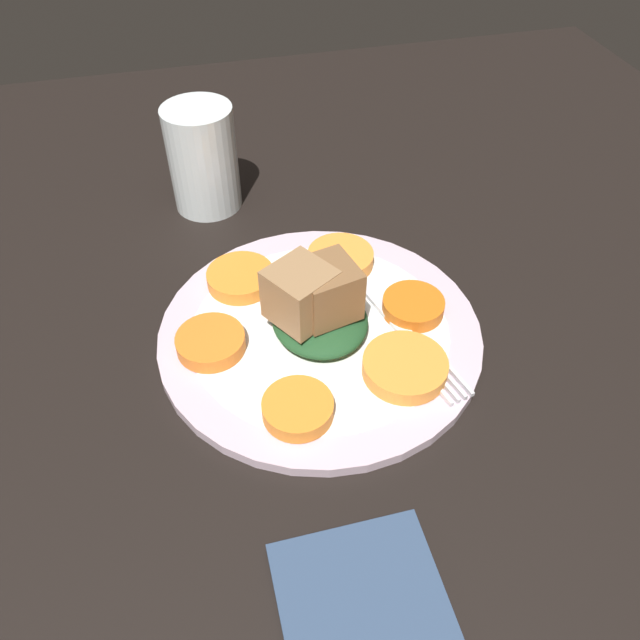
# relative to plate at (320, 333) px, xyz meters

# --- Properties ---
(table_slab) EXTENTS (1.20, 1.20, 0.02)m
(table_slab) POSITION_rel_plate_xyz_m (0.00, 0.00, -0.02)
(table_slab) COLOR black
(table_slab) RESTS_ON ground
(plate) EXTENTS (0.28, 0.28, 0.01)m
(plate) POSITION_rel_plate_xyz_m (0.00, 0.00, 0.00)
(plate) COLOR silver
(plate) RESTS_ON table_slab
(carrot_slice_0) EXTENTS (0.06, 0.06, 0.01)m
(carrot_slice_0) POSITION_rel_plate_xyz_m (0.08, -0.04, 0.01)
(carrot_slice_0) COLOR orange
(carrot_slice_0) RESTS_ON plate
(carrot_slice_1) EXTENTS (0.06, 0.06, 0.01)m
(carrot_slice_1) POSITION_rel_plate_xyz_m (0.07, 0.06, 0.01)
(carrot_slice_1) COLOR orange
(carrot_slice_1) RESTS_ON plate
(carrot_slice_2) EXTENTS (0.06, 0.06, 0.01)m
(carrot_slice_2) POSITION_rel_plate_xyz_m (-0.00, 0.09, 0.01)
(carrot_slice_2) COLOR orange
(carrot_slice_2) RESTS_ON plate
(carrot_slice_3) EXTENTS (0.06, 0.06, 0.01)m
(carrot_slice_3) POSITION_rel_plate_xyz_m (-0.08, 0.04, 0.01)
(carrot_slice_3) COLOR orange
(carrot_slice_3) RESTS_ON plate
(carrot_slice_4) EXTENTS (0.07, 0.07, 0.01)m
(carrot_slice_4) POSITION_rel_plate_xyz_m (-0.07, -0.05, 0.01)
(carrot_slice_4) COLOR orange
(carrot_slice_4) RESTS_ON plate
(carrot_slice_5) EXTENTS (0.05, 0.05, 0.01)m
(carrot_slice_5) POSITION_rel_plate_xyz_m (0.00, -0.09, 0.01)
(carrot_slice_5) COLOR orange
(carrot_slice_5) RESTS_ON plate
(center_pile) EXTENTS (0.09, 0.09, 0.07)m
(center_pile) POSITION_rel_plate_xyz_m (-0.00, 0.00, 0.04)
(center_pile) COLOR #1E4723
(center_pile) RESTS_ON plate
(fork) EXTENTS (0.20, 0.06, 0.00)m
(fork) POSITION_rel_plate_xyz_m (-0.01, -0.07, 0.01)
(fork) COLOR silver
(fork) RESTS_ON plate
(water_glass) EXTENTS (0.07, 0.07, 0.11)m
(water_glass) POSITION_rel_plate_xyz_m (0.23, 0.07, 0.05)
(water_glass) COLOR silver
(water_glass) RESTS_ON table_slab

